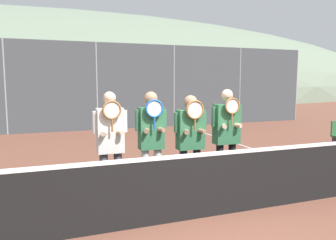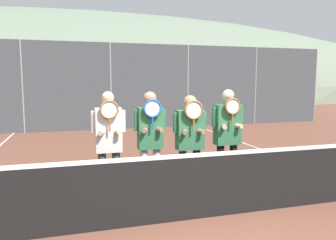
# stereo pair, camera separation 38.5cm
# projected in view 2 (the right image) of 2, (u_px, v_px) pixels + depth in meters

# --- Properties ---
(ground_plane) EXTENTS (120.00, 120.00, 0.00)m
(ground_plane) POSITION_uv_depth(u_px,v_px,m) (187.00, 220.00, 4.71)
(ground_plane) COLOR brown
(hill_distant) EXTENTS (115.38, 64.10, 22.43)m
(hill_distant) POSITION_uv_depth(u_px,v_px,m) (83.00, 94.00, 51.76)
(hill_distant) COLOR slate
(hill_distant) RESTS_ON ground_plane
(clubhouse_building) EXTENTS (20.40, 5.50, 3.21)m
(clubhouse_building) POSITION_uv_depth(u_px,v_px,m) (113.00, 87.00, 21.72)
(clubhouse_building) COLOR tan
(clubhouse_building) RESTS_ON ground_plane
(fence_back) EXTENTS (20.19, 0.06, 3.55)m
(fence_back) POSITION_uv_depth(u_px,v_px,m) (111.00, 86.00, 13.42)
(fence_back) COLOR gray
(fence_back) RESTS_ON ground_plane
(tennis_net) EXTENTS (10.06, 0.09, 1.07)m
(tennis_net) POSITION_uv_depth(u_px,v_px,m) (187.00, 186.00, 4.65)
(tennis_net) COLOR gray
(tennis_net) RESTS_ON ground_plane
(court_line_right_sideline) EXTENTS (0.05, 16.00, 0.01)m
(court_line_right_sideline) POSITION_uv_depth(u_px,v_px,m) (283.00, 157.00, 8.61)
(court_line_right_sideline) COLOR white
(court_line_right_sideline) RESTS_ON ground_plane
(player_leftmost) EXTENTS (0.54, 0.34, 1.83)m
(player_leftmost) POSITION_uv_depth(u_px,v_px,m) (109.00, 140.00, 5.14)
(player_leftmost) COLOR #56565B
(player_leftmost) RESTS_ON ground_plane
(player_center_left) EXTENTS (0.54, 0.34, 1.82)m
(player_center_left) POSITION_uv_depth(u_px,v_px,m) (150.00, 137.00, 5.40)
(player_center_left) COLOR white
(player_center_left) RESTS_ON ground_plane
(player_center_right) EXTENTS (0.59, 0.34, 1.75)m
(player_center_right) POSITION_uv_depth(u_px,v_px,m) (190.00, 137.00, 5.50)
(player_center_right) COLOR #232838
(player_center_right) RESTS_ON ground_plane
(player_rightmost) EXTENTS (0.59, 0.34, 1.85)m
(player_rightmost) POSITION_uv_depth(u_px,v_px,m) (228.00, 133.00, 5.71)
(player_rightmost) COLOR black
(player_rightmost) RESTS_ON ground_plane
(car_left_of_center) EXTENTS (4.23, 2.07, 1.66)m
(car_left_of_center) POSITION_uv_depth(u_px,v_px,m) (93.00, 105.00, 15.82)
(car_left_of_center) COLOR silver
(car_left_of_center) RESTS_ON ground_plane
(car_center) EXTENTS (4.30, 2.02, 1.78)m
(car_center) POSITION_uv_depth(u_px,v_px,m) (184.00, 102.00, 17.43)
(car_center) COLOR maroon
(car_center) RESTS_ON ground_plane
(car_right_of_center) EXTENTS (4.70, 1.91, 1.81)m
(car_right_of_center) POSITION_uv_depth(u_px,v_px,m) (269.00, 100.00, 18.54)
(car_right_of_center) COLOR slate
(car_right_of_center) RESTS_ON ground_plane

